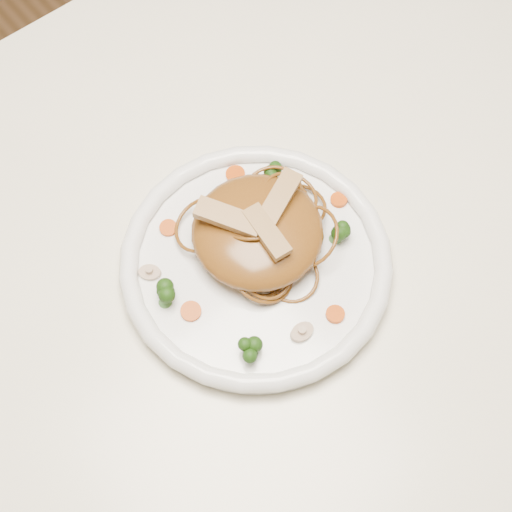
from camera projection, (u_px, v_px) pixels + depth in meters
ground at (243, 413)px, 1.50m from camera, size 4.00×4.00×0.00m
table at (235, 272)px, 0.92m from camera, size 1.20×0.80×0.75m
plate at (256, 265)px, 0.81m from camera, size 0.37×0.37×0.02m
noodle_mound at (257, 231)px, 0.79m from camera, size 0.17×0.17×0.04m
chicken_a at (279, 198)px, 0.77m from camera, size 0.07×0.05×0.01m
chicken_b at (228, 217)px, 0.76m from camera, size 0.05×0.07×0.01m
chicken_c at (267, 232)px, 0.76m from camera, size 0.03×0.06×0.01m
broccoli_0 at (271, 172)px, 0.83m from camera, size 0.03×0.03×0.03m
broccoli_1 at (164, 297)px, 0.77m from camera, size 0.03×0.03×0.03m
broccoli_2 at (251, 347)px, 0.74m from camera, size 0.03×0.03×0.03m
broccoli_3 at (337, 231)px, 0.80m from camera, size 0.04×0.04×0.03m
carrot_0 at (235, 174)px, 0.85m from camera, size 0.02×0.02×0.00m
carrot_1 at (191, 311)px, 0.77m from camera, size 0.03×0.03×0.00m
carrot_2 at (339, 200)px, 0.83m from camera, size 0.02×0.02×0.00m
carrot_3 at (168, 228)px, 0.82m from camera, size 0.02×0.02×0.00m
carrot_4 at (335, 314)px, 0.77m from camera, size 0.02×0.02×0.00m
mushroom_0 at (302, 332)px, 0.76m from camera, size 0.03×0.03×0.01m
mushroom_1 at (294, 187)px, 0.84m from camera, size 0.02×0.02×0.01m
mushroom_2 at (150, 272)px, 0.79m from camera, size 0.03×0.03×0.01m
mushroom_3 at (255, 186)px, 0.84m from camera, size 0.03×0.03×0.01m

